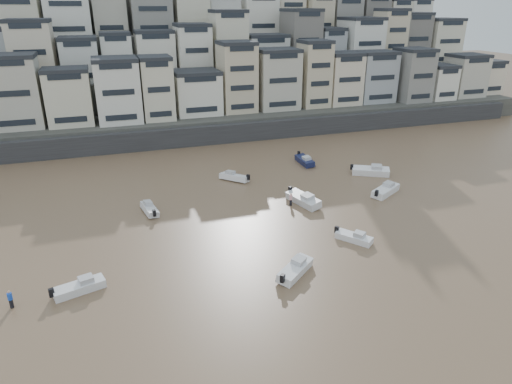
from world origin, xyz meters
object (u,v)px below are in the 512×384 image
object	(u,v)px
boat_i	(305,159)
boat_e	(303,198)
boat_g	(371,170)
person_blue	(10,299)
boat_d	(386,189)
boat_f	(149,208)
boat_b	(354,236)
boat_j	(79,286)
boat_h	(234,176)
person_pink	(291,199)
boat_a	(295,268)

from	to	relation	value
boat_i	boat_e	xyz separation A→B (m)	(-6.90, -14.93, 0.08)
boat_e	boat_g	bearing A→B (deg)	100.37
boat_e	person_blue	xyz separation A→B (m)	(-32.99, -12.32, 0.05)
boat_d	boat_f	size ratio (longest dim) A/B	1.27
boat_e	boat_b	bearing A→B (deg)	-9.02
boat_j	boat_g	distance (m)	45.71
boat_j	boat_g	xyz separation A→B (m)	(41.78, 18.54, 0.15)
boat_j	person_blue	distance (m)	5.57
boat_g	boat_f	xyz separation A→B (m)	(-33.78, -3.14, -0.21)
boat_i	boat_e	distance (m)	16.45
boat_i	boat_h	bearing A→B (deg)	-73.24
boat_i	boat_b	bearing A→B (deg)	-11.35
boat_h	person_pink	world-z (taller)	person_pink
boat_i	boat_d	bearing A→B (deg)	19.95
boat_j	boat_a	distance (m)	20.12
boat_j	boat_a	bearing A→B (deg)	-26.78
boat_j	boat_a	world-z (taller)	boat_a
person_blue	boat_j	bearing A→B (deg)	6.27
boat_j	person_pink	world-z (taller)	person_pink
boat_d	boat_b	distance (m)	15.29
boat_a	boat_i	bearing A→B (deg)	24.75
boat_g	person_blue	world-z (taller)	person_blue
boat_j	boat_h	bearing A→B (deg)	30.65
boat_d	person_blue	world-z (taller)	person_blue
boat_b	boat_f	world-z (taller)	boat_f
boat_j	person_blue	xyz separation A→B (m)	(-5.53, -0.61, 0.19)
boat_a	boat_g	size ratio (longest dim) A/B	0.88
boat_d	boat_f	xyz separation A→B (m)	(-31.65, 4.20, -0.17)
boat_i	boat_j	bearing A→B (deg)	-51.20
boat_g	person_blue	size ratio (longest dim) A/B	3.50
boat_d	boat_b	bearing A→B (deg)	-166.66
boat_g	boat_b	distance (m)	22.24
boat_g	boat_h	xyz separation A→B (m)	(-20.51, 4.41, -0.16)
boat_i	person_blue	xyz separation A→B (m)	(-39.88, -27.25, 0.13)
boat_g	boat_h	world-z (taller)	boat_g
boat_f	boat_h	bearing A→B (deg)	-69.96
boat_h	boat_f	bearing A→B (deg)	75.23
boat_a	boat_h	xyz separation A→B (m)	(1.47, 26.53, -0.06)
person_blue	boat_d	bearing A→B (deg)	14.65
boat_h	person_pink	size ratio (longest dim) A/B	2.84
boat_f	boat_e	distance (m)	19.81
boat_i	boat_a	bearing A→B (deg)	-24.70
boat_e	boat_d	bearing A→B (deg)	72.50
person_blue	boat_a	bearing A→B (deg)	-6.69
boat_j	boat_f	xyz separation A→B (m)	(8.00, 15.41, -0.05)
boat_d	boat_a	bearing A→B (deg)	-173.93
person_pink	boat_i	bearing A→B (deg)	59.86
boat_d	person_pink	distance (m)	13.94
boat_d	boat_a	distance (m)	24.75
boat_a	person_blue	world-z (taller)	person_blue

